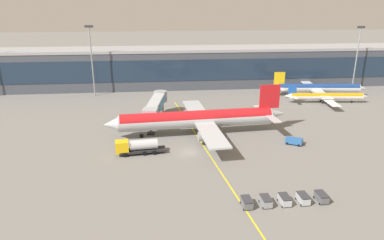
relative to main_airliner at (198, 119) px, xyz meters
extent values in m
plane|color=slate|center=(-3.13, -11.16, -4.03)|extent=(700.00, 700.00, 0.00)
cube|color=yellow|center=(0.57, -9.16, -4.03)|extent=(9.90, 79.46, 0.01)
cube|color=#424751|center=(-8.45, 54.21, 2.98)|extent=(193.40, 16.27, 14.03)
cube|color=#1E2D42|center=(-8.45, 46.01, 3.68)|extent=(187.59, 0.16, 7.86)
cube|color=#99999E|center=(-8.45, 54.21, 10.50)|extent=(197.26, 16.60, 1.00)
cylinder|color=#B2B7BC|center=(-0.28, -0.02, -0.15)|extent=(38.68, 6.89, 4.06)
cylinder|color=red|center=(-0.28, -0.02, 0.21)|extent=(37.90, 6.67, 3.90)
cone|color=#B2B7BC|center=(-20.88, -1.54, -0.15)|extent=(4.34, 4.15, 3.86)
cone|color=#B2B7BC|center=(20.53, 1.52, 0.25)|extent=(5.12, 3.80, 3.45)
cube|color=red|center=(18.41, 1.36, 4.93)|extent=(5.30, 0.75, 6.10)
cube|color=#B2B7BC|center=(18.21, -2.73, 0.46)|extent=(2.47, 6.63, 0.24)
cube|color=#B2B7BC|center=(17.62, 5.38, 0.46)|extent=(2.47, 6.63, 0.24)
cube|color=#B2B7BC|center=(1.97, -10.00, -0.46)|extent=(5.98, 16.47, 0.40)
cube|color=#B2B7BC|center=(0.48, 10.18, -0.46)|extent=(5.98, 16.47, 0.40)
cylinder|color=#939399|center=(0.75, -7.17, -1.87)|extent=(3.29, 2.46, 2.24)
cylinder|color=#939399|center=(-0.31, 7.20, -1.87)|extent=(3.29, 2.46, 2.24)
cylinder|color=black|center=(-14.09, -1.04, -3.53)|extent=(1.03, 0.47, 1.00)
cylinder|color=slate|center=(-14.09, -1.04, -2.61)|extent=(0.20, 0.20, 1.85)
cylinder|color=black|center=(2.16, -1.67, -3.53)|extent=(1.03, 0.47, 1.00)
cylinder|color=slate|center=(2.16, -1.67, -2.61)|extent=(0.20, 0.20, 1.85)
cylinder|color=black|center=(1.89, 1.97, -3.53)|extent=(1.03, 0.47, 1.00)
cylinder|color=slate|center=(1.89, 1.97, -2.61)|extent=(0.20, 0.20, 1.85)
cube|color=#B2B7BC|center=(-10.40, 10.09, 1.15)|extent=(5.74, 18.12, 2.80)
cube|color=#2D84C6|center=(-10.35, 10.08, 1.15)|extent=(5.41, 15.32, 1.54)
cube|color=#9EA3A8|center=(-11.79, 1.26, 1.15)|extent=(4.05, 3.72, 2.94)
cylinder|color=#4C4C51|center=(-11.79, 1.26, -2.14)|extent=(0.70, 0.70, 3.78)
cube|color=#262628|center=(-11.79, 1.26, -3.88)|extent=(2.06, 2.06, 0.30)
cylinder|color=gray|center=(-9.01, 18.92, 1.15)|extent=(3.90, 3.90, 3.08)
cylinder|color=gray|center=(-9.01, 18.92, -2.14)|extent=(1.80, 1.80, 3.78)
cube|color=#232326|center=(-13.45, -10.59, -3.28)|extent=(10.20, 3.52, 0.50)
cube|color=yellow|center=(-17.83, -11.05, -2.03)|extent=(3.04, 2.78, 2.50)
cube|color=black|center=(-19.08, -11.18, -1.53)|extent=(0.40, 2.30, 1.12)
cylinder|color=#B7BABF|center=(-13.18, -10.56, -1.93)|extent=(6.20, 2.81, 2.20)
cylinder|color=black|center=(-17.15, -12.17, -3.53)|extent=(1.03, 0.45, 1.00)
cylinder|color=black|center=(-17.40, -9.81, -3.53)|extent=(1.03, 0.45, 1.00)
cylinder|color=black|center=(-13.03, -11.74, -3.53)|extent=(1.03, 0.45, 1.00)
cylinder|color=black|center=(-13.28, -9.38, -3.53)|extent=(1.03, 0.45, 1.00)
cylinder|color=black|center=(-10.94, -11.53, -3.53)|extent=(1.03, 0.45, 1.00)
cylinder|color=black|center=(-11.19, -9.16, -3.53)|extent=(1.03, 0.45, 1.00)
cube|color=#285B9E|center=(21.67, -8.70, -3.18)|extent=(4.44, 3.97, 1.10)
cube|color=black|center=(22.47, -9.20, -2.99)|extent=(2.23, 2.46, 0.33)
cylinder|color=black|center=(23.34, -8.53, -3.73)|extent=(0.64, 0.53, 0.60)
cylinder|color=black|center=(22.25, -10.28, -3.73)|extent=(0.64, 0.53, 0.60)
cylinder|color=black|center=(21.09, -7.12, -3.73)|extent=(0.64, 0.53, 0.60)
cylinder|color=black|center=(19.99, -8.87, -3.73)|extent=(0.64, 0.53, 0.60)
cube|color=#595B60|center=(4.04, -33.60, -3.30)|extent=(1.57, 2.64, 1.10)
cube|color=#333338|center=(4.04, -33.60, -2.60)|extent=(1.61, 2.69, 0.10)
cylinder|color=black|center=(3.26, -32.58, -3.85)|extent=(0.13, 0.36, 0.36)
cylinder|color=black|center=(4.76, -32.54, -3.85)|extent=(0.13, 0.36, 0.36)
cylinder|color=black|center=(3.32, -34.66, -3.85)|extent=(0.13, 0.36, 0.36)
cylinder|color=black|center=(4.82, -34.62, -3.85)|extent=(0.13, 0.36, 0.36)
cube|color=gray|center=(7.24, -33.51, -3.30)|extent=(1.57, 2.64, 1.10)
cube|color=#333338|center=(7.24, -33.51, -2.60)|extent=(1.61, 2.69, 0.10)
cylinder|color=black|center=(6.46, -32.49, -3.85)|extent=(0.13, 0.36, 0.36)
cylinder|color=black|center=(7.96, -32.45, -3.85)|extent=(0.13, 0.36, 0.36)
cylinder|color=black|center=(6.52, -34.57, -3.85)|extent=(0.13, 0.36, 0.36)
cylinder|color=black|center=(8.02, -34.53, -3.85)|extent=(0.13, 0.36, 0.36)
cube|color=#B2B7BC|center=(10.44, -33.42, -3.30)|extent=(1.57, 2.64, 1.10)
cube|color=#333338|center=(10.44, -33.42, -2.60)|extent=(1.61, 2.69, 0.10)
cylinder|color=black|center=(9.66, -32.40, -3.85)|extent=(0.13, 0.36, 0.36)
cylinder|color=black|center=(11.16, -32.36, -3.85)|extent=(0.13, 0.36, 0.36)
cylinder|color=black|center=(9.72, -34.48, -3.85)|extent=(0.13, 0.36, 0.36)
cylinder|color=black|center=(11.22, -34.44, -3.85)|extent=(0.13, 0.36, 0.36)
cube|color=#B2B7BC|center=(13.63, -33.33, -3.30)|extent=(1.57, 2.64, 1.10)
cube|color=#333338|center=(13.63, -33.33, -2.60)|extent=(1.61, 2.69, 0.10)
cylinder|color=black|center=(12.85, -32.31, -3.85)|extent=(0.13, 0.36, 0.36)
cylinder|color=black|center=(14.35, -32.26, -3.85)|extent=(0.13, 0.36, 0.36)
cylinder|color=black|center=(12.91, -34.39, -3.85)|extent=(0.13, 0.36, 0.36)
cylinder|color=black|center=(14.41, -34.34, -3.85)|extent=(0.13, 0.36, 0.36)
cube|color=#595B60|center=(16.83, -33.23, -3.30)|extent=(1.57, 2.64, 1.10)
cube|color=#333338|center=(16.83, -33.23, -2.60)|extent=(1.61, 2.69, 0.10)
cylinder|color=black|center=(16.05, -32.22, -3.85)|extent=(0.13, 0.36, 0.36)
cylinder|color=black|center=(17.55, -32.17, -3.85)|extent=(0.13, 0.36, 0.36)
cylinder|color=black|center=(16.11, -34.29, -3.85)|extent=(0.13, 0.36, 0.36)
cylinder|color=black|center=(17.61, -34.25, -3.85)|extent=(0.13, 0.36, 0.36)
cylinder|color=white|center=(45.52, 24.55, -1.88)|extent=(24.04, 4.35, 2.09)
cylinder|color=orange|center=(45.52, 24.55, -1.70)|extent=(23.55, 4.22, 2.00)
cone|color=white|center=(58.16, 23.35, -1.88)|extent=(2.27, 2.17, 1.98)
cone|color=white|center=(32.77, 25.76, -1.68)|extent=(2.66, 2.00, 1.77)
cube|color=#1E51B2|center=(34.10, 25.64, 0.73)|extent=(2.72, 0.46, 3.13)
cube|color=white|center=(34.79, 27.67, -1.57)|extent=(1.47, 3.43, 0.14)
cube|color=white|center=(34.40, 23.51, -1.57)|extent=(1.47, 3.43, 0.14)
cube|color=white|center=(45.23, 30.68, -2.04)|extent=(3.71, 10.27, 0.23)
cube|color=white|center=(44.08, 18.59, -2.04)|extent=(3.71, 10.27, 0.23)
cylinder|color=#939399|center=(45.63, 28.82, -2.79)|extent=(1.71, 1.30, 1.15)
cylinder|color=#939399|center=(44.83, 20.33, -2.79)|extent=(1.71, 1.30, 1.15)
cylinder|color=black|center=(54.10, 23.73, -3.74)|extent=(0.60, 0.28, 0.58)
cylinder|color=slate|center=(54.10, 23.73, -3.19)|extent=(0.12, 0.12, 1.10)
cylinder|color=black|center=(44.18, 25.62, -3.74)|extent=(0.60, 0.28, 0.58)
cylinder|color=slate|center=(44.18, 25.62, -3.19)|extent=(0.12, 0.12, 1.10)
cylinder|color=black|center=(44.00, 23.75, -3.74)|extent=(0.60, 0.28, 0.58)
cylinder|color=slate|center=(44.00, 23.75, -3.19)|extent=(0.12, 0.12, 1.10)
cylinder|color=silver|center=(46.97, 33.96, -1.34)|extent=(29.16, 6.16, 2.87)
cylinder|color=navy|center=(46.97, 33.96, -1.09)|extent=(28.57, 5.98, 2.76)
cone|color=silver|center=(62.39, 32.19, -1.34)|extent=(3.17, 3.04, 2.73)
cone|color=silver|center=(31.41, 35.74, -1.06)|extent=(3.70, 2.82, 2.44)
cube|color=gold|center=(33.05, 35.55, 2.25)|extent=(3.74, 0.68, 4.31)
cube|color=silver|center=(33.88, 38.35, -0.91)|extent=(1.96, 4.73, 0.17)
cube|color=silver|center=(33.22, 32.64, -0.91)|extent=(1.96, 4.73, 0.17)
cube|color=silver|center=(46.75, 41.56, -1.56)|extent=(4.84, 12.50, 0.29)
cube|color=silver|center=(45.04, 26.60, -1.56)|extent=(4.84, 12.50, 0.29)
cylinder|color=#939399|center=(47.22, 39.30, -2.57)|extent=(2.38, 1.82, 1.58)
cylinder|color=#939399|center=(46.01, 28.70, -2.57)|extent=(2.38, 1.82, 1.58)
cylinder|color=black|center=(57.35, 32.77, -3.67)|extent=(0.75, 0.37, 0.72)
cylinder|color=slate|center=(57.35, 32.77, -3.04)|extent=(0.14, 0.14, 1.25)
cylinder|color=black|center=(45.39, 35.44, -3.67)|extent=(0.75, 0.37, 0.72)
cylinder|color=slate|center=(45.39, 35.44, -3.04)|extent=(0.14, 0.14, 1.25)
cylinder|color=black|center=(45.10, 32.87, -3.67)|extent=(0.75, 0.37, 0.72)
cylinder|color=slate|center=(45.10, 32.87, -3.04)|extent=(0.14, 0.14, 1.25)
cylinder|color=gray|center=(-32.14, 42.21, 7.74)|extent=(0.44, 0.44, 23.55)
cube|color=#333338|center=(-32.14, 42.21, 19.92)|extent=(2.80, 0.50, 0.80)
cylinder|color=gray|center=(64.55, 42.21, 7.31)|extent=(0.44, 0.44, 22.69)
cube|color=#333338|center=(64.55, 42.21, 19.06)|extent=(2.80, 0.50, 0.80)
camera|label=1|loc=(-9.73, -81.73, 27.45)|focal=32.64mm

